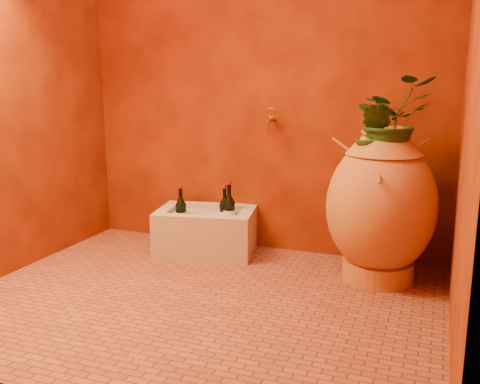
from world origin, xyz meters
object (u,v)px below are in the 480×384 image
at_px(amphora, 381,206).
at_px(stone_basin, 206,232).
at_px(wine_bottle_a, 225,213).
at_px(wine_bottle_c, 229,212).
at_px(wall_tap, 270,119).
at_px(wine_bottle_b, 181,214).

distance_m(amphora, stone_basin, 1.19).
bearing_deg(amphora, wine_bottle_a, 171.89).
height_order(amphora, stone_basin, amphora).
relative_size(amphora, stone_basin, 1.26).
height_order(amphora, wine_bottle_c, amphora).
bearing_deg(wine_bottle_a, wall_tap, 23.48).
bearing_deg(wine_bottle_a, wine_bottle_b, -152.22).
distance_m(wine_bottle_c, wall_tap, 0.67).
bearing_deg(wall_tap, wine_bottle_b, -154.40).
height_order(wine_bottle_a, wine_bottle_b, wine_bottle_b).
xyz_separation_m(amphora, wall_tap, (-0.76, 0.27, 0.46)).
height_order(wine_bottle_b, wine_bottle_c, wine_bottle_c).
bearing_deg(stone_basin, wall_tap, 23.05).
bearing_deg(amphora, wall_tap, 160.53).
xyz_separation_m(wine_bottle_a, wine_bottle_b, (-0.26, -0.14, 0.00)).
relative_size(stone_basin, wine_bottle_b, 2.28).
distance_m(amphora, wine_bottle_b, 1.30).
height_order(amphora, wine_bottle_b, amphora).
distance_m(stone_basin, wine_bottle_c, 0.21).
bearing_deg(wine_bottle_c, wine_bottle_a, 168.21).
xyz_separation_m(stone_basin, wine_bottle_b, (-0.14, -0.09, 0.13)).
bearing_deg(wall_tap, stone_basin, -156.95).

